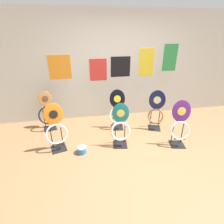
{
  "coord_description": "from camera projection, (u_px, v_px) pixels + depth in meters",
  "views": [
    {
      "loc": [
        -0.93,
        -2.28,
        2.15
      ],
      "look_at": [
        -0.33,
        1.04,
        0.55
      ],
      "focal_mm": 28.0,
      "sensor_mm": 36.0,
      "label": 1
    }
  ],
  "objects": [
    {
      "name": "toilet_seat_display_jazz_black",
      "position": [
        117.0,
        112.0,
        4.05
      ],
      "size": [
        0.42,
        0.32,
        0.92
      ],
      "color": "black",
      "rests_on": "ground_plane"
    },
    {
      "name": "toilet_seat_display_orange_sun",
      "position": [
        56.0,
        128.0,
        3.28
      ],
      "size": [
        0.43,
        0.34,
        0.96
      ],
      "color": "black",
      "rests_on": "ground_plane"
    },
    {
      "name": "toilet_seat_display_woodgrain",
      "position": [
        48.0,
        113.0,
        4.03
      ],
      "size": [
        0.47,
        0.41,
        0.89
      ],
      "color": "black",
      "rests_on": "ground_plane"
    },
    {
      "name": "ground_plane",
      "position": [
        141.0,
        163.0,
        3.1
      ],
      "size": [
        14.0,
        14.0,
        0.0
      ],
      "primitive_type": "plane",
      "color": "#8E6642"
    },
    {
      "name": "toilet_seat_display_navy_moon",
      "position": [
        156.0,
        112.0,
        4.01
      ],
      "size": [
        0.4,
        0.36,
        0.93
      ],
      "color": "black",
      "rests_on": "ground_plane"
    },
    {
      "name": "toilet_seat_display_purple_note",
      "position": [
        180.0,
        126.0,
        3.42
      ],
      "size": [
        0.41,
        0.33,
        0.94
      ],
      "color": "black",
      "rests_on": "ground_plane"
    },
    {
      "name": "wall_back",
      "position": [
        118.0,
        67.0,
        4.34
      ],
      "size": [
        8.0,
        0.07,
        2.6
      ],
      "color": "silver",
      "rests_on": "ground_plane"
    },
    {
      "name": "paint_can",
      "position": [
        82.0,
        150.0,
        3.34
      ],
      "size": [
        0.18,
        0.18,
        0.13
      ],
      "color": "teal",
      "rests_on": "ground_plane"
    },
    {
      "name": "toilet_seat_display_teal_sax",
      "position": [
        120.0,
        127.0,
        3.42
      ],
      "size": [
        0.41,
        0.32,
        0.9
      ],
      "color": "black",
      "rests_on": "ground_plane"
    }
  ]
}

